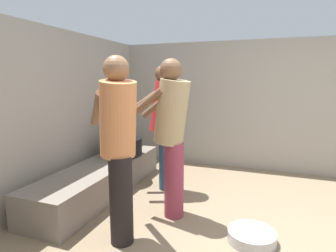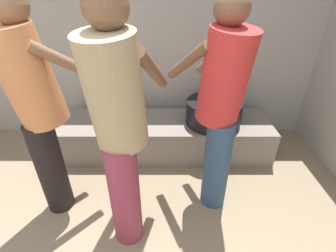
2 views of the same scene
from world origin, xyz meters
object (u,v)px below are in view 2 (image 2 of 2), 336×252
object	(u,v)px
cook_in_orange_shirt	(36,103)
cooking_pot_main	(213,112)
cook_in_red_shirt	(221,102)
cook_in_tan_shirt	(119,122)

from	to	relation	value
cook_in_orange_shirt	cooking_pot_main	bearing A→B (deg)	28.55
cooking_pot_main	cook_in_red_shirt	size ratio (longest dim) A/B	0.44
cooking_pot_main	cook_in_red_shirt	distance (m)	0.79
cook_in_red_shirt	cook_in_orange_shirt	size ratio (longest dim) A/B	0.99
cook_in_tan_shirt	cook_in_orange_shirt	bearing A→B (deg)	155.87
cooking_pot_main	cook_in_orange_shirt	distance (m)	1.57
cooking_pot_main	cook_in_orange_shirt	xyz separation A→B (m)	(-1.32, -0.72, 0.43)
cooking_pot_main	cook_in_tan_shirt	size ratio (longest dim) A/B	0.43
cook_in_red_shirt	cook_in_orange_shirt	xyz separation A→B (m)	(-1.22, -0.06, 0.01)
cooking_pot_main	cook_in_tan_shirt	bearing A→B (deg)	-126.80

